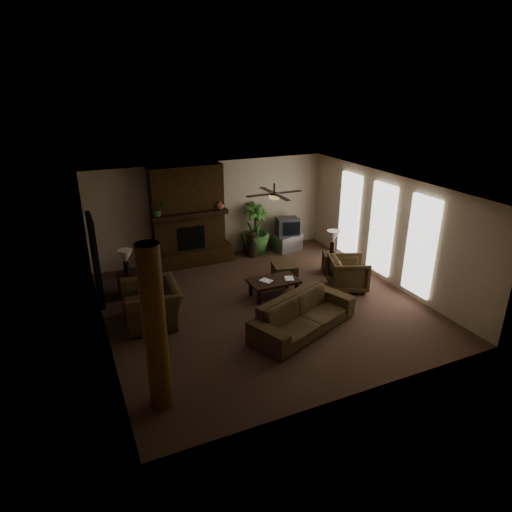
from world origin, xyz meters
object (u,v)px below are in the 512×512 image
floor_vase (252,242)px  side_table_right (332,263)px  log_column (155,330)px  lamp_left (126,258)px  ottoman (284,271)px  lamp_right (333,238)px  tv_stand (287,242)px  armchair_left (151,298)px  sofa (304,309)px  side_table_left (129,285)px  armchair_right (348,272)px  coffee_table (274,282)px  floor_plant (255,240)px

floor_vase → side_table_right: floor_vase is taller
log_column → lamp_left: (0.18, 4.18, -0.40)m
ottoman → lamp_right: bearing=-7.0°
tv_stand → armchair_left: bearing=-164.8°
sofa → ottoman: bearing=49.4°
side_table_left → side_table_right: bearing=-9.4°
floor_vase → lamp_right: (1.48, -1.99, 0.57)m
side_table_right → side_table_left: bearing=170.6°
ottoman → floor_vase: 1.84m
log_column → armchair_right: 5.83m
lamp_right → lamp_left: bearing=171.2°
coffee_table → lamp_left: lamp_left is taller
tv_stand → lamp_right: size_ratio=1.31×
armchair_right → side_table_left: bearing=90.9°
tv_stand → lamp_right: 2.14m
floor_vase → side_table_right: (1.51, -2.00, -0.16)m
lamp_right → floor_plant: bearing=120.8°
tv_stand → floor_plant: floor_plant is taller
lamp_right → side_table_right: bearing=-18.4°
floor_vase → side_table_left: floor_vase is taller
log_column → ottoman: bearing=40.7°
floor_plant → side_table_right: size_ratio=2.79×
log_column → lamp_left: log_column is taller
tv_stand → floor_vase: bearing=165.7°
log_column → coffee_table: 4.47m
tv_stand → floor_plant: (-1.00, 0.19, 0.18)m
lamp_right → floor_vase: bearing=126.7°
coffee_table → floor_vase: (0.59, 2.63, 0.06)m
log_column → tv_stand: size_ratio=3.29×
coffee_table → floor_vase: bearing=77.3°
lamp_left → sofa: bearing=-45.3°
lamp_left → tv_stand: bearing=13.3°
armchair_right → floor_plant: armchair_right is taller
armchair_left → lamp_right: lamp_right is taller
ottoman → lamp_left: 4.06m
floor_vase → side_table_left: (-3.79, -1.12, -0.16)m
armchair_right → coffee_table: bearing=99.3°
ottoman → side_table_right: side_table_right is taller
armchair_left → lamp_right: size_ratio=2.03×
ottoman → log_column: bearing=-139.3°
tv_stand → lamp_left: bearing=179.2°
lamp_left → coffee_table: bearing=-24.3°
armchair_right → side_table_right: bearing=9.3°
side_table_left → tv_stand: bearing=12.6°
armchair_left → coffee_table: size_ratio=1.10×
armchair_right → lamp_left: 5.44m
log_column → lamp_right: bearing=31.6°
coffee_table → floor_vase: size_ratio=1.56×
floor_vase → log_column: bearing=-126.6°
armchair_right → lamp_right: (0.20, 1.04, 0.54)m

